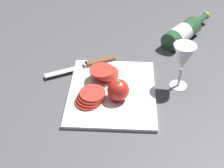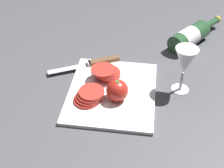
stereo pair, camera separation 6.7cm
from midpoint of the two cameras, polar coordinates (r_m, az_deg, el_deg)
ground_plane at (r=1.08m, az=0.64°, el=-1.38°), size 3.00×3.00×0.00m
cutting_board at (r=1.07m, az=1.81°, el=-1.54°), size 0.34×0.29×0.01m
wine_bottle at (r=1.35m, az=15.60°, el=8.43°), size 0.28×0.24×0.08m
wine_glass at (r=1.05m, az=14.99°, el=3.80°), size 0.08×0.08×0.17m
whole_tomato at (r=1.01m, az=2.87°, el=-1.21°), size 0.07×0.07×0.07m
knife at (r=1.18m, az=-1.03°, el=4.02°), size 0.14×0.26×0.01m
tomato_slice_stack_near at (r=1.10m, az=0.72°, el=2.15°), size 0.11×0.11×0.05m
tomato_slice_stack_far at (r=1.02m, az=-2.34°, el=-2.24°), size 0.10×0.10×0.03m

